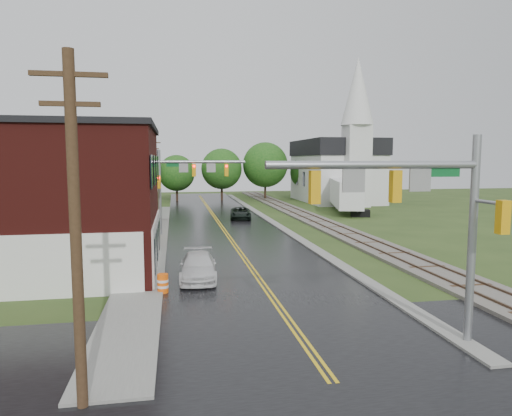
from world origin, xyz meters
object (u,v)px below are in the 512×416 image
object	(u,v)px
tree_left_b	(20,167)
utility_pole_b	(140,183)
semi_trailer	(345,193)
pickup_white	(198,267)
construction_barrel	(163,284)
traffic_signal_far	(185,177)
tree_left_e	(137,173)
utility_pole_c	(154,174)
suv_dark	(241,213)
church	(339,163)
traffic_signal_near	(416,202)
utility_pole_a	(75,226)
tree_left_c	(85,177)
brick_building	(25,200)

from	to	relation	value
tree_left_b	utility_pole_b	bearing A→B (deg)	-41.86
semi_trailer	pickup_white	bearing A→B (deg)	-124.11
construction_barrel	pickup_white	bearing A→B (deg)	51.35
traffic_signal_far	tree_left_e	bearing A→B (deg)	105.89
utility_pole_c	semi_trailer	size ratio (longest dim) A/B	0.70
tree_left_b	suv_dark	bearing A→B (deg)	12.60
church	semi_trailer	size ratio (longest dim) A/B	1.56
traffic_signal_far	tree_left_e	world-z (taller)	tree_left_e
tree_left_e	suv_dark	xyz separation A→B (m)	(11.44, -9.43, -4.17)
traffic_signal_near	tree_left_b	distance (m)	36.73
traffic_signal_far	pickup_white	bearing A→B (deg)	-88.96
church	utility_pole_a	bearing A→B (deg)	-116.51
traffic_signal_far	suv_dark	xyz separation A→B (m)	(6.06, 9.47, -4.33)
tree_left_b	pickup_white	xyz separation A→B (m)	(14.65, -19.65, -5.04)
traffic_signal_far	suv_dark	world-z (taller)	traffic_signal_far
tree_left_c	suv_dark	distance (m)	17.23
brick_building	church	bearing A→B (deg)	50.02
tree_left_e	brick_building	bearing A→B (deg)	-96.71
brick_building	suv_dark	world-z (taller)	brick_building
tree_left_c	brick_building	bearing A→B (deg)	-86.86
utility_pole_b	tree_left_e	world-z (taller)	utility_pole_b
utility_pole_c	tree_left_c	xyz separation A→B (m)	(-7.05, -4.10, -0.21)
traffic_signal_far	utility_pole_b	size ratio (longest dim) A/B	0.82
church	traffic_signal_far	size ratio (longest dim) A/B	2.72
traffic_signal_far	church	bearing A→B (deg)	48.73
tree_left_b	tree_left_c	bearing A→B (deg)	63.44
brick_building	pickup_white	size ratio (longest dim) A/B	3.05
traffic_signal_far	utility_pole_b	distance (m)	6.01
brick_building	traffic_signal_near	world-z (taller)	brick_building
utility_pole_c	tree_left_b	distance (m)	16.42
brick_building	tree_left_c	size ratio (longest dim) A/B	1.87
semi_trailer	tree_left_c	bearing A→B (deg)	-178.21
tree_left_c	utility_pole_c	bearing A→B (deg)	30.20
traffic_signal_near	tree_left_c	world-z (taller)	tree_left_c
brick_building	construction_barrel	bearing A→B (deg)	-33.75
pickup_white	utility_pole_a	bearing A→B (deg)	-103.34
semi_trailer	construction_barrel	size ratio (longest dim) A/B	13.81
utility_pole_b	utility_pole_c	bearing A→B (deg)	90.00
tree_left_b	utility_pole_c	bearing A→B (deg)	47.61
utility_pole_c	pickup_white	xyz separation A→B (m)	(3.60, -31.75, -4.04)
tree_left_c	pickup_white	world-z (taller)	tree_left_c
traffic_signal_far	pickup_white	world-z (taller)	traffic_signal_far
semi_trailer	construction_barrel	world-z (taller)	semi_trailer
utility_pole_b	pickup_white	xyz separation A→B (m)	(3.60, -9.75, -4.04)
tree_left_b	traffic_signal_near	bearing A→B (deg)	-54.51
semi_trailer	church	bearing A→B (deg)	73.42
church	utility_pole_a	size ratio (longest dim) A/B	2.22
suv_dark	tree_left_c	bearing A→B (deg)	174.62
utility_pole_c	semi_trailer	distance (m)	23.30
traffic_signal_far	tree_left_b	size ratio (longest dim) A/B	0.76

